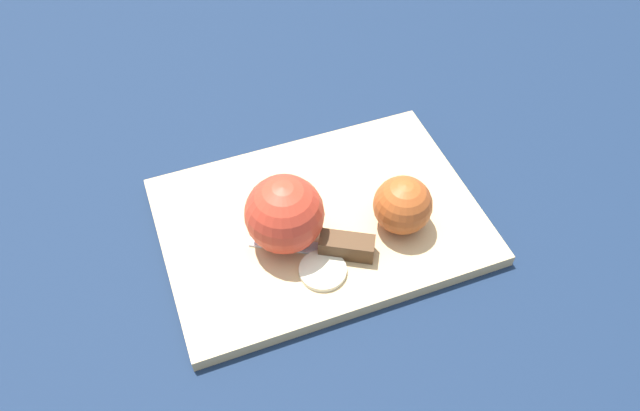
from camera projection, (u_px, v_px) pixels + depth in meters
The scene contains 6 objects.
ground_plane at pixel (320, 225), 0.73m from camera, with size 4.00×4.00×0.00m, color #14233D.
cutting_board at pixel (320, 221), 0.73m from camera, with size 0.40×0.31×0.02m.
apple_half_left at pixel (403, 205), 0.69m from camera, with size 0.07×0.07×0.07m.
apple_half_right at pixel (284, 214), 0.67m from camera, with size 0.09×0.09×0.09m.
knife at pixel (340, 246), 0.68m from camera, with size 0.12×0.10×0.02m.
apple_slice at pixel (323, 270), 0.67m from camera, with size 0.05×0.05×0.01m.
Camera 1 is at (0.23, 0.39, 0.58)m, focal length 35.00 mm.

